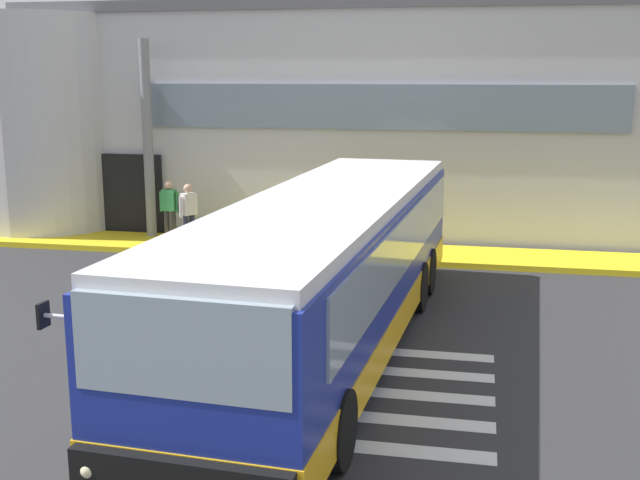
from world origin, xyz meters
TOP-DOWN VIEW (x-y plane):
  - ground_plane at (0.00, 0.00)m, footprint 80.00×90.00m
  - bay_paint_stripes at (2.00, -4.20)m, footprint 4.40×3.96m
  - terminal_building at (-0.68, 11.58)m, footprint 20.86×13.80m
  - boarding_curb at (0.00, 4.80)m, footprint 23.06×2.00m
  - entry_support_column at (-5.26, 5.40)m, footprint 0.28×0.28m
  - bus_main_foreground at (1.36, -2.48)m, footprint 3.75×12.09m
  - passenger_near_column at (-4.46, 4.82)m, footprint 0.59×0.26m
  - passenger_by_doorway at (-3.74, 4.32)m, footprint 0.49×0.52m

SIDE VIEW (x-z plane):
  - ground_plane at x=0.00m, z-range -0.02..0.00m
  - bay_paint_stripes at x=2.00m, z-range 0.00..0.01m
  - boarding_curb at x=0.00m, z-range 0.00..0.15m
  - passenger_near_column at x=-4.46m, z-range 0.24..1.92m
  - passenger_by_doorway at x=-3.74m, z-range 0.28..1.95m
  - bus_main_foreground at x=1.36m, z-range -0.01..2.69m
  - entry_support_column at x=-5.26m, z-range 0.15..5.61m
  - terminal_building at x=-0.68m, z-range -0.01..6.65m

